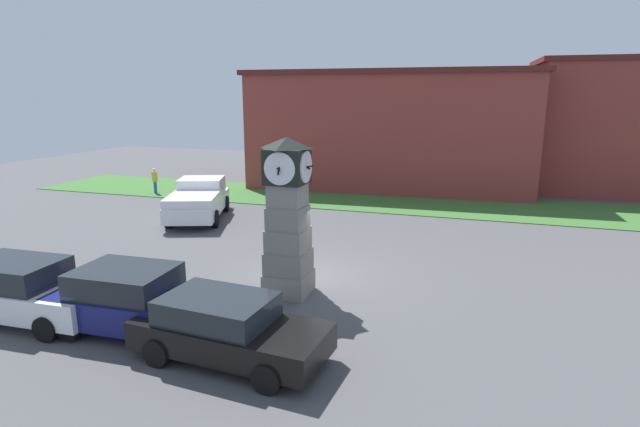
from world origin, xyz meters
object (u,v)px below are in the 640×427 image
object	(u,v)px
bollard_near_tower	(181,303)
pickup_truck	(198,200)
clock_tower	(288,221)
pedestrian_near_bench	(155,179)
bollard_far_row	(259,327)
car_by_building	(227,328)
car_navy_sedan	(23,290)
bollard_mid_row	(222,319)
car_near_tower	(134,300)

from	to	relation	value
bollard_near_tower	pickup_truck	size ratio (longest dim) A/B	0.18
clock_tower	pedestrian_near_bench	distance (m)	18.21
bollard_far_row	car_by_building	size ratio (longest dim) A/B	0.23
bollard_far_row	car_navy_sedan	world-z (taller)	car_navy_sedan
bollard_mid_row	car_near_tower	xyz separation A→B (m)	(-2.28, -0.29, 0.32)
clock_tower	car_near_tower	xyz separation A→B (m)	(-2.80, -3.46, -1.44)
bollard_far_row	pickup_truck	distance (m)	13.46
clock_tower	bollard_near_tower	bearing A→B (deg)	-126.78
bollard_near_tower	pedestrian_near_bench	world-z (taller)	pedestrian_near_bench
clock_tower	pickup_truck	bearing A→B (deg)	135.45
bollard_far_row	car_near_tower	distance (m)	3.37
bollard_near_tower	pedestrian_near_bench	bearing A→B (deg)	127.56
bollard_mid_row	bollard_far_row	xyz separation A→B (m)	(1.08, -0.16, 0.02)
car_by_building	clock_tower	bearing A→B (deg)	91.27
bollard_near_tower	bollard_mid_row	size ratio (longest dim) A/B	1.05
car_near_tower	pickup_truck	world-z (taller)	pickup_truck
car_by_building	pickup_truck	size ratio (longest dim) A/B	0.78
bollard_far_row	car_by_building	world-z (taller)	car_by_building
pedestrian_near_bench	bollard_far_row	bearing A→B (deg)	-47.99
car_navy_sedan	pickup_truck	world-z (taller)	pickup_truck
bollard_mid_row	car_by_building	size ratio (longest dim) A/B	0.22
bollard_far_row	car_navy_sedan	size ratio (longest dim) A/B	0.23
clock_tower	pickup_truck	world-z (taller)	clock_tower
clock_tower	pedestrian_near_bench	bearing A→B (deg)	137.74
bollard_mid_row	bollard_far_row	bearing A→B (deg)	-8.24
bollard_mid_row	car_near_tower	distance (m)	2.32
clock_tower	bollard_far_row	world-z (taller)	clock_tower
car_near_tower	car_by_building	bearing A→B (deg)	-10.89
car_navy_sedan	pickup_truck	xyz separation A→B (m)	(-1.54, 11.24, 0.12)
car_by_building	bollard_mid_row	bearing A→B (deg)	125.93
car_navy_sedan	pickup_truck	distance (m)	11.34
bollard_mid_row	car_by_building	world-z (taller)	car_by_building
car_near_tower	car_by_building	distance (m)	2.94
pickup_truck	pedestrian_near_bench	world-z (taller)	pickup_truck
car_near_tower	bollard_near_tower	bearing A→B (deg)	44.66
car_navy_sedan	car_near_tower	world-z (taller)	car_near_tower
car_near_tower	pedestrian_near_bench	bearing A→B (deg)	124.19
bollard_far_row	car_near_tower	size ratio (longest dim) A/B	0.23
car_by_building	pedestrian_near_bench	distance (m)	21.13
clock_tower	bollard_mid_row	distance (m)	3.66
car_by_building	bollard_far_row	bearing A→B (deg)	55.85
bollard_mid_row	car_near_tower	world-z (taller)	car_near_tower
car_near_tower	pickup_truck	xyz separation A→B (m)	(-4.74, 10.88, 0.11)
bollard_far_row	clock_tower	bearing A→B (deg)	99.46
bollard_near_tower	bollard_far_row	world-z (taller)	bollard_near_tower
car_near_tower	pedestrian_near_bench	size ratio (longest dim) A/B	2.79
pickup_truck	car_by_building	bearing A→B (deg)	-56.31
bollard_near_tower	car_near_tower	distance (m)	1.16
clock_tower	bollard_mid_row	world-z (taller)	clock_tower
bollard_near_tower	car_by_building	xyz separation A→B (m)	(2.09, -1.35, 0.23)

